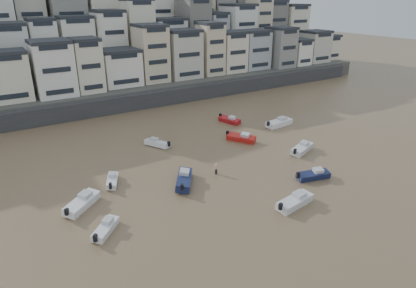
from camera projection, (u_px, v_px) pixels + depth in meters
harbor_wall at (128, 103)px, 82.66m from camera, size 140.00×3.00×3.50m
hillside at (92, 34)px, 111.99m from camera, size 141.04×66.00×50.00m
boat_a at (295, 200)px, 45.40m from camera, size 6.18×2.84×1.62m
boat_b at (313, 174)px, 52.11m from camera, size 5.51×3.00×1.43m
boat_c at (184, 178)px, 50.63m from camera, size 5.27×6.50×1.75m
boat_d at (302, 147)px, 60.98m from camera, size 6.26×3.96×1.62m
boat_e at (241, 137)px, 65.49m from camera, size 4.45×5.79×1.54m
boat_f at (112, 180)px, 50.79m from camera, size 3.22×4.82×1.25m
boat_g at (279, 122)px, 73.01m from camera, size 6.72×2.81×1.78m
boat_h at (157, 142)px, 63.36m from camera, size 3.88×5.35×1.41m
boat_i at (230, 119)px, 74.92m from camera, size 2.95×5.52×1.43m
boat_j at (105, 227)px, 40.41m from camera, size 4.37×4.45×1.28m
boat_k at (82, 202)px, 45.06m from camera, size 5.83×5.41×1.64m
person_pink at (216, 168)px, 53.47m from camera, size 0.44×0.44×1.74m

